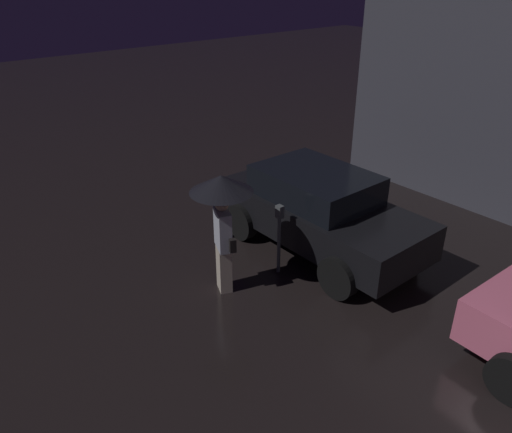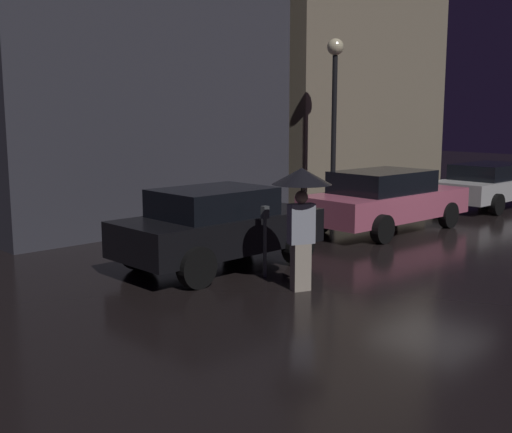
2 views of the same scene
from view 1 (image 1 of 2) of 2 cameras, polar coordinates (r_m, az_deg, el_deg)
The scene contains 3 objects.
parked_car_black at distance 9.13m, azimuth 7.22°, elevation 0.77°, with size 4.00×1.93×1.51m.
pedestrian_with_umbrella at distance 7.55m, azimuth -3.90°, elevation 1.51°, with size 0.97×0.97×2.02m.
parking_meter at distance 8.35m, azimuth 2.68°, elevation -1.77°, with size 0.12×0.10×1.27m.
Camera 1 is at (-0.00, -4.76, 4.82)m, focal length 35.00 mm.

